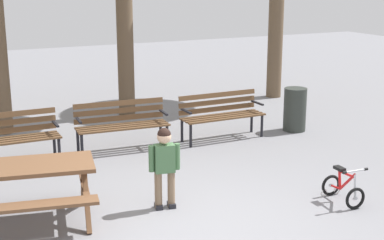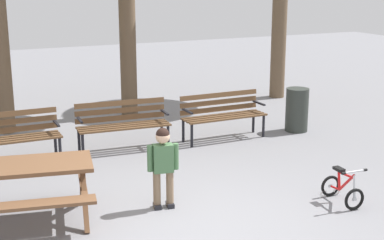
% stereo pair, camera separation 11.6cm
% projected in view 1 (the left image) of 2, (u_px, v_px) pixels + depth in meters
% --- Properties ---
extents(ground, '(36.00, 36.00, 0.00)m').
position_uv_depth(ground, '(195.00, 228.00, 6.90)').
color(ground, gray).
extents(picnic_table, '(2.03, 1.67, 0.79)m').
position_uv_depth(picnic_table, '(19.00, 179.00, 6.87)').
color(picnic_table, brown).
rests_on(picnic_table, ground).
extents(park_bench_far_left, '(1.60, 0.46, 0.85)m').
position_uv_depth(park_bench_far_left, '(8.00, 135.00, 9.04)').
color(park_bench_far_left, brown).
rests_on(park_bench_far_left, ground).
extents(park_bench_left, '(1.63, 0.57, 0.85)m').
position_uv_depth(park_bench_left, '(121.00, 121.00, 9.85)').
color(park_bench_left, brown).
rests_on(park_bench_left, ground).
extents(park_bench_right, '(1.60, 0.47, 0.85)m').
position_uv_depth(park_bench_right, '(221.00, 112.00, 10.53)').
color(park_bench_right, brown).
rests_on(park_bench_right, ground).
extents(child_standing, '(0.41, 0.20, 1.09)m').
position_uv_depth(child_standing, '(164.00, 161.00, 7.34)').
color(child_standing, '#7F664C').
rests_on(child_standing, ground).
extents(kids_bicycle, '(0.39, 0.57, 0.54)m').
position_uv_depth(kids_bicycle, '(343.00, 188.00, 7.63)').
color(kids_bicycle, black).
rests_on(kids_bicycle, ground).
extents(trash_bin, '(0.44, 0.44, 0.85)m').
position_uv_depth(trash_bin, '(295.00, 109.00, 11.08)').
color(trash_bin, '#2D332D').
rests_on(trash_bin, ground).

